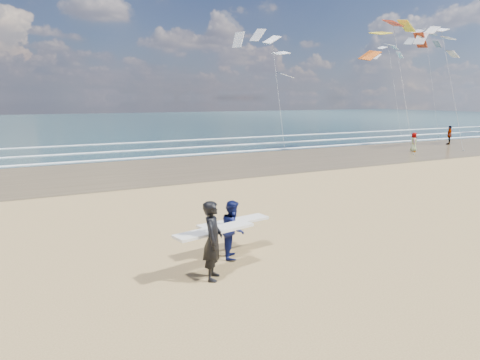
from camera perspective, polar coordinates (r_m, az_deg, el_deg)
wet_sand_strip at (r=36.56m, az=15.08°, el=3.53°), size 220.00×12.00×0.01m
ocean at (r=84.54m, az=-10.46°, el=7.70°), size 220.00×100.00×0.02m
foam_breakers at (r=44.49m, az=6.31°, el=5.15°), size 220.00×11.70×0.05m
surfer_near at (r=10.67m, az=-3.63°, el=-7.91°), size 2.26×1.26×2.00m
surfer_far at (r=12.11m, az=-0.94°, el=-6.48°), size 2.25×1.26×1.65m
beachgoer_0 at (r=38.79m, az=22.17°, el=4.69°), size 0.92×0.90×1.60m
beachgoer_1 at (r=46.25m, az=26.13°, el=5.39°), size 1.09×1.04×1.82m
kite_0 at (r=38.87m, az=20.49°, el=14.24°), size 7.18×4.89×12.02m
kite_1 at (r=39.68m, az=4.82°, el=13.81°), size 6.88×4.86×11.03m
kite_2 at (r=57.31m, az=24.05°, el=13.00°), size 5.67×4.72×13.78m
kite_5 at (r=58.35m, az=19.81°, el=12.13°), size 4.90×4.64×12.12m
kite_7 at (r=42.65m, az=26.21°, el=12.12°), size 5.35×4.69×11.49m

